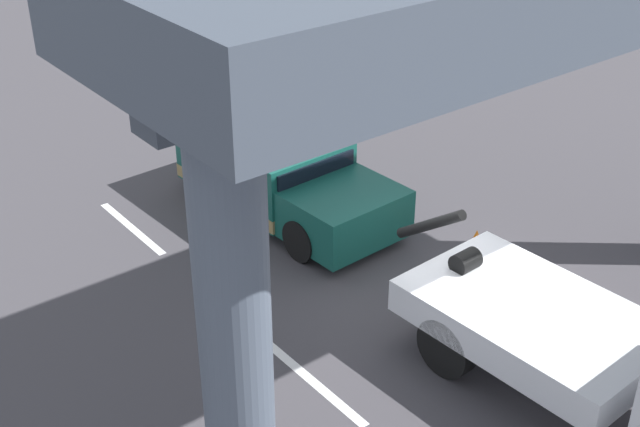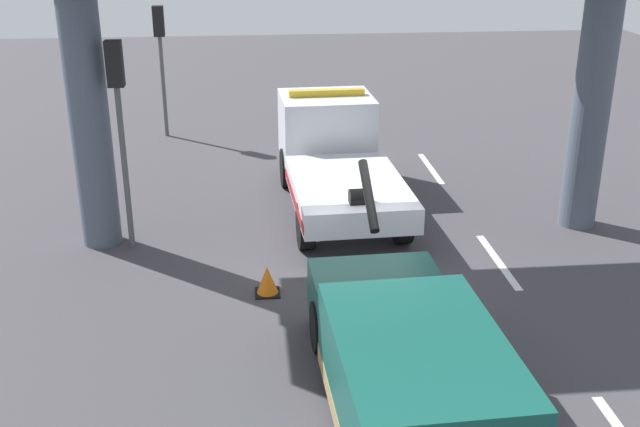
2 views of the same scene
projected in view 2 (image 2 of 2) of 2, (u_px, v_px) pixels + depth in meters
The scene contains 8 objects.
ground_plane at pixel (357, 270), 15.47m from camera, with size 60.00×40.00×0.10m, color #423F44.
lane_stripe_mid at pixel (498, 261), 15.72m from camera, with size 2.60×0.16×0.01m, color silver.
lane_stripe_east at pixel (431, 168), 21.26m from camera, with size 2.60×0.16×0.01m, color silver.
tow_truck_white at pixel (335, 154), 18.51m from camera, with size 7.30×2.63×2.46m.
towed_van_green at pixel (407, 367), 10.73m from camera, with size 5.28×2.39×1.58m.
traffic_light_near at pixel (118, 100), 15.26m from camera, with size 0.39×0.32×4.35m.
traffic_light_far at pixel (160, 42), 23.20m from camera, with size 0.39×0.32×4.00m.
traffic_cone_orange at pixel (267, 281), 14.32m from camera, with size 0.46×0.46×0.55m.
Camera 2 is at (-13.80, 2.10, 6.77)m, focal length 43.17 mm.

